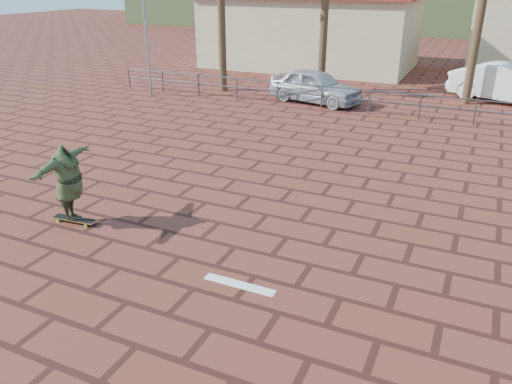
% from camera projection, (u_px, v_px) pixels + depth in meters
% --- Properties ---
extents(ground, '(120.00, 120.00, 0.00)m').
position_uv_depth(ground, '(235.00, 247.00, 10.41)').
color(ground, maroon).
rests_on(ground, ground).
extents(paint_stripe, '(1.40, 0.22, 0.01)m').
position_uv_depth(paint_stripe, '(240.00, 285.00, 9.14)').
color(paint_stripe, white).
rests_on(paint_stripe, ground).
extents(guardrail, '(24.06, 0.06, 1.00)m').
position_uv_depth(guardrail, '(369.00, 97.00, 20.12)').
color(guardrail, '#47494F').
rests_on(guardrail, ground).
extents(building_west, '(12.60, 7.60, 4.50)m').
position_uv_depth(building_west, '(311.00, 28.00, 30.11)').
color(building_west, beige).
rests_on(building_west, ground).
extents(longboard, '(1.11, 0.34, 0.11)m').
position_uv_depth(longboard, '(74.00, 219.00, 11.40)').
color(longboard, olive).
rests_on(longboard, ground).
extents(skateboarder, '(1.05, 2.24, 1.76)m').
position_uv_depth(skateboarder, '(68.00, 183.00, 11.04)').
color(skateboarder, '#373F22').
rests_on(skateboarder, longboard).
extents(car_silver, '(4.48, 2.62, 1.43)m').
position_uv_depth(car_silver, '(315.00, 86.00, 21.95)').
color(car_silver, '#AAABB1').
rests_on(car_silver, ground).
extents(car_white, '(5.30, 3.24, 1.65)m').
position_uv_depth(car_white, '(510.00, 84.00, 21.84)').
color(car_white, white).
rests_on(car_white, ground).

